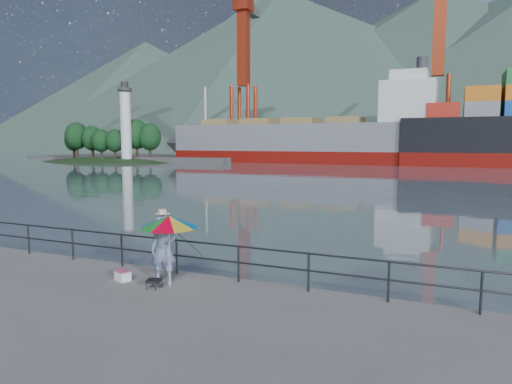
% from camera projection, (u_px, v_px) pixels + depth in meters
% --- Properties ---
extents(harbor_water, '(500.00, 280.00, 0.00)m').
position_uv_depth(harbor_water, '(422.00, 155.00, 130.82)').
color(harbor_water, slate).
rests_on(harbor_water, ground).
extents(far_dock, '(200.00, 40.00, 0.40)m').
position_uv_depth(far_dock, '(462.00, 160.00, 93.12)').
color(far_dock, '#514F4C').
rests_on(far_dock, ground).
extents(guardrail, '(22.00, 0.06, 1.03)m').
position_uv_depth(guardrail, '(148.00, 253.00, 13.70)').
color(guardrail, '#2D3033').
rests_on(guardrail, ground).
extents(lighthouse_islet, '(48.00, 26.40, 19.20)m').
position_uv_depth(lighthouse_islet, '(106.00, 159.00, 90.39)').
color(lighthouse_islet, '#263F1E').
rests_on(lighthouse_islet, ground).
extents(fisherman, '(0.81, 0.67, 1.90)m').
position_uv_depth(fisherman, '(163.00, 249.00, 12.39)').
color(fisherman, '#364796').
rests_on(fisherman, ground).
extents(beach_umbrella, '(1.61, 1.61, 1.92)m').
position_uv_depth(beach_umbrella, '(169.00, 222.00, 11.95)').
color(beach_umbrella, white).
rests_on(beach_umbrella, ground).
extents(folding_stool, '(0.48, 0.48, 0.24)m').
position_uv_depth(folding_stool, '(154.00, 284.00, 11.99)').
color(folding_stool, black).
rests_on(folding_stool, ground).
extents(cooler_bag, '(0.52, 0.44, 0.26)m').
position_uv_depth(cooler_bag, '(123.00, 276.00, 12.70)').
color(cooler_bag, white).
rests_on(cooler_bag, ground).
extents(fishing_rod, '(0.03, 1.54, 1.09)m').
position_uv_depth(fishing_rod, '(189.00, 273.00, 13.39)').
color(fishing_rod, black).
rests_on(fishing_rod, ground).
extents(bulk_carrier, '(54.15, 9.37, 14.50)m').
position_uv_depth(bulk_carrier, '(321.00, 140.00, 85.32)').
color(bulk_carrier, '#6C0C07').
rests_on(bulk_carrier, ground).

